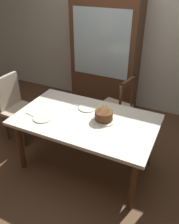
# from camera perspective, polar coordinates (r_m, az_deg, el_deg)

# --- Properties ---
(ground) EXTENTS (6.40, 6.40, 0.00)m
(ground) POSITION_cam_1_polar(r_m,az_deg,el_deg) (3.16, -0.84, -12.59)
(ground) COLOR brown
(back_wall) EXTENTS (6.40, 0.10, 2.60)m
(back_wall) POSITION_cam_1_polar(r_m,az_deg,el_deg) (4.11, 11.15, 18.26)
(back_wall) COLOR silver
(back_wall) RESTS_ON ground
(dining_table) EXTENTS (1.62, 0.95, 0.72)m
(dining_table) POSITION_cam_1_polar(r_m,az_deg,el_deg) (2.76, -0.94, -3.03)
(dining_table) COLOR silver
(dining_table) RESTS_ON ground
(birthday_cake) EXTENTS (0.28, 0.28, 0.18)m
(birthday_cake) POSITION_cam_1_polar(r_m,az_deg,el_deg) (2.66, 3.48, -0.97)
(birthday_cake) COLOR silver
(birthday_cake) RESTS_ON dining_table
(plate_near_celebrant) EXTENTS (0.22, 0.22, 0.01)m
(plate_near_celebrant) POSITION_cam_1_polar(r_m,az_deg,el_deg) (2.76, -11.29, -1.43)
(plate_near_celebrant) COLOR silver
(plate_near_celebrant) RESTS_ON dining_table
(plate_far_side) EXTENTS (0.22, 0.22, 0.01)m
(plate_far_side) POSITION_cam_1_polar(r_m,az_deg,el_deg) (2.90, -0.50, 0.99)
(plate_far_side) COLOR silver
(plate_far_side) RESTS_ON dining_table
(fork_near_celebrant) EXTENTS (0.18, 0.05, 0.01)m
(fork_near_celebrant) POSITION_cam_1_polar(r_m,az_deg,el_deg) (2.85, -13.94, -0.75)
(fork_near_celebrant) COLOR silver
(fork_near_celebrant) RESTS_ON dining_table
(fork_far_side) EXTENTS (0.18, 0.03, 0.01)m
(fork_far_side) POSITION_cam_1_polar(r_m,az_deg,el_deg) (2.98, -3.19, 1.70)
(fork_far_side) COLOR silver
(fork_far_side) RESTS_ON dining_table
(chair_spindle_back) EXTENTS (0.51, 0.51, 0.95)m
(chair_spindle_back) POSITION_cam_1_polar(r_m,az_deg,el_deg) (3.45, 6.23, 0.91)
(chair_spindle_back) COLOR tan
(chair_spindle_back) RESTS_ON ground
(chair_upholstered) EXTENTS (0.47, 0.46, 0.95)m
(chair_upholstered) POSITION_cam_1_polar(r_m,az_deg,el_deg) (3.54, -17.47, 1.75)
(chair_upholstered) COLOR tan
(chair_upholstered) RESTS_ON ground
(china_cabinet) EXTENTS (1.10, 0.45, 1.90)m
(china_cabinet) POSITION_cam_1_polar(r_m,az_deg,el_deg) (4.06, 3.89, 13.48)
(china_cabinet) COLOR #56331E
(china_cabinet) RESTS_ON ground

